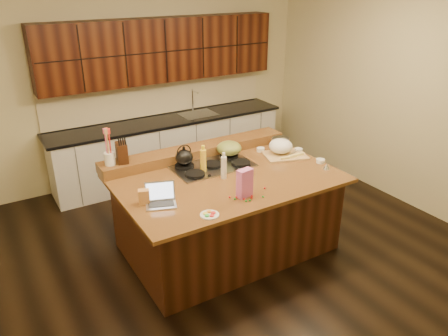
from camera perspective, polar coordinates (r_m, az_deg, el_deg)
room at (r=4.65m, az=0.32°, el=3.73°), size 5.52×5.02×2.72m
island at (r=5.02m, az=0.30°, el=-5.80°), size 2.40×1.60×0.92m
back_ledge at (r=5.35m, az=-3.60°, el=2.23°), size 2.40×0.30×0.12m
cooktop at (r=5.04m, az=-1.47°, el=0.32°), size 0.92×0.52×0.05m
back_counter at (r=6.77m, az=-7.39°, el=6.83°), size 3.70×0.66×2.40m
kettle at (r=4.97m, az=-5.23°, el=1.39°), size 0.26×0.26×0.18m
green_bowl at (r=5.24m, az=0.67°, el=2.61°), size 0.33×0.33×0.16m
laptop at (r=4.28m, az=-8.29°, el=-3.94°), size 0.35×0.31×0.20m
oil_bottle at (r=4.86m, az=-2.72°, el=0.91°), size 0.09×0.09×0.27m
vinegar_bottle at (r=4.72m, az=-0.04°, el=0.05°), size 0.08×0.08×0.25m
wooden_tray at (r=5.39m, az=7.56°, el=2.59°), size 0.59×0.50×0.20m
ramekin_a at (r=5.27m, az=12.49°, el=0.92°), size 0.11×0.11×0.04m
ramekin_b at (r=5.54m, az=9.71°, el=2.30°), size 0.10×0.10×0.04m
ramekin_c at (r=5.51m, az=4.79°, el=2.42°), size 0.10×0.10×0.04m
strainer_bowl at (r=5.69m, az=7.37°, el=3.29°), size 0.29×0.29×0.09m
kitchen_timer at (r=5.11m, az=13.22°, el=0.25°), size 0.10×0.10×0.07m
pink_bag at (r=4.32m, az=2.72°, el=-1.99°), size 0.17×0.11×0.29m
candy_plate at (r=4.05m, az=-1.90°, el=-6.14°), size 0.20×0.20×0.01m
package_box at (r=4.28m, az=-10.41°, el=-3.72°), size 0.13×0.11×0.15m
utensil_crock at (r=4.94m, az=-14.69°, el=1.19°), size 0.15×0.15×0.14m
knife_block at (r=4.96m, az=-13.21°, el=1.96°), size 0.14×0.20×0.22m
gumdrop_0 at (r=4.55m, az=5.33°, el=-2.62°), size 0.02×0.02×0.02m
gumdrop_1 at (r=4.28m, az=2.91°, el=-4.32°), size 0.02×0.02×0.02m
gumdrop_2 at (r=4.38m, az=3.65°, el=-3.68°), size 0.02×0.02×0.02m
gumdrop_3 at (r=4.37m, az=5.13°, el=-3.75°), size 0.02×0.02×0.02m
gumdrop_4 at (r=4.35m, az=3.64°, el=-3.86°), size 0.02×0.02×0.02m
gumdrop_5 at (r=4.30m, az=3.40°, el=-4.23°), size 0.02×0.02×0.02m
gumdrop_6 at (r=4.37m, az=2.54°, el=-3.70°), size 0.02×0.02×0.02m
gumdrop_7 at (r=4.38m, az=2.82°, el=-3.64°), size 0.02×0.02×0.02m
gumdrop_8 at (r=4.35m, az=0.74°, el=-3.81°), size 0.02×0.02×0.02m
gumdrop_9 at (r=4.42m, az=2.87°, el=-3.35°), size 0.02×0.02×0.02m
gumdrop_10 at (r=4.35m, az=1.65°, el=-3.82°), size 0.02×0.02×0.02m
gumdrop_11 at (r=4.40m, az=2.72°, el=-3.49°), size 0.02×0.02×0.02m
gumdrop_12 at (r=4.32m, az=2.63°, el=-4.06°), size 0.02×0.02×0.02m
gumdrop_13 at (r=4.32m, az=1.41°, el=-4.06°), size 0.02×0.02×0.02m
gumdrop_14 at (r=4.50m, az=2.95°, el=-2.82°), size 0.02×0.02×0.02m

